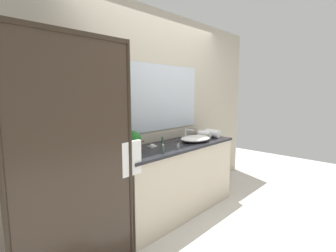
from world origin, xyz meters
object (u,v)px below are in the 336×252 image
object	(u,v)px
amenity_bottle_lotion	(163,149)
amenity_bottle_conditioner	(178,145)
potted_plant	(131,140)
soap_dish	(152,146)
sink_basin	(196,138)
rolled_towel_near_edge	(213,133)
amenity_bottle_shampoo	(163,141)
rolled_towel_middle	(205,134)
faucet	(186,136)

from	to	relation	value
amenity_bottle_lotion	amenity_bottle_conditioner	bearing A→B (deg)	7.02
potted_plant	soap_dish	size ratio (longest dim) A/B	2.42
sink_basin	rolled_towel_near_edge	world-z (taller)	rolled_towel_near_edge
sink_basin	amenity_bottle_shampoo	distance (m)	0.47
rolled_towel_near_edge	soap_dish	bearing A→B (deg)	170.88
sink_basin	potted_plant	world-z (taller)	potted_plant
potted_plant	rolled_towel_middle	distance (m)	1.30
soap_dish	amenity_bottle_shampoo	xyz separation A→B (m)	(0.21, 0.03, 0.03)
amenity_bottle_lotion	potted_plant	bearing A→B (deg)	130.47
potted_plant	amenity_bottle_lotion	size ratio (longest dim) A/B	2.55
sink_basin	rolled_towel_near_edge	xyz separation A→B (m)	(0.42, 0.00, 0.02)
amenity_bottle_lotion	amenity_bottle_conditioner	distance (m)	0.30
amenity_bottle_conditioner	amenity_bottle_shampoo	distance (m)	0.29
rolled_towel_near_edge	sink_basin	bearing A→B (deg)	-179.63
sink_basin	amenity_bottle_conditioner	xyz separation A→B (m)	(-0.46, -0.09, -0.00)
faucet	rolled_towel_middle	bearing A→B (deg)	-16.92
faucet	amenity_bottle_conditioner	bearing A→B (deg)	-151.40
rolled_towel_near_edge	amenity_bottle_shampoo	bearing A→B (deg)	166.82
soap_dish	amenity_bottle_conditioner	size ratio (longest dim) A/B	1.27
amenity_bottle_shampoo	rolled_towel_near_edge	xyz separation A→B (m)	(0.85, -0.20, 0.01)
faucet	amenity_bottle_lotion	distance (m)	0.81
amenity_bottle_shampoo	rolled_towel_middle	bearing A→B (deg)	-10.34
amenity_bottle_conditioner	sink_basin	bearing A→B (deg)	10.99
amenity_bottle_conditioner	faucet	bearing A→B (deg)	28.60
potted_plant	rolled_towel_near_edge	xyz separation A→B (m)	(1.41, -0.13, -0.08)
sink_basin	rolled_towel_near_edge	distance (m)	0.42
sink_basin	faucet	xyz separation A→B (m)	(0.00, 0.16, 0.01)
sink_basin	amenity_bottle_shampoo	world-z (taller)	amenity_bottle_shampoo
potted_plant	amenity_bottle_conditioner	world-z (taller)	potted_plant
sink_basin	amenity_bottle_conditioner	distance (m)	0.47
faucet	amenity_bottle_shampoo	bearing A→B (deg)	174.70
potted_plant	amenity_bottle_lotion	distance (m)	0.35
faucet	sink_basin	bearing A→B (deg)	-90.00
sink_basin	potted_plant	xyz separation A→B (m)	(-0.98, 0.13, 0.10)
amenity_bottle_shampoo	rolled_towel_middle	world-z (taller)	rolled_towel_middle
sink_basin	rolled_towel_middle	world-z (taller)	rolled_towel_middle
amenity_bottle_lotion	amenity_bottle_conditioner	xyz separation A→B (m)	(0.30, 0.04, -0.01)
faucet	amenity_bottle_shampoo	size ratio (longest dim) A/B	1.84
sink_basin	faucet	distance (m)	0.16
amenity_bottle_shampoo	rolled_towel_near_edge	size ratio (longest dim) A/B	0.40
sink_basin	amenity_bottle_lotion	size ratio (longest dim) A/B	4.88
amenity_bottle_lotion	rolled_towel_middle	bearing A→B (deg)	10.20
potted_plant	soap_dish	xyz separation A→B (m)	(0.35, 0.04, -0.12)
potted_plant	amenity_bottle_shampoo	xyz separation A→B (m)	(0.55, 0.07, -0.09)
faucet	amenity_bottle_conditioner	distance (m)	0.53
amenity_bottle_lotion	sink_basin	bearing A→B (deg)	9.44
sink_basin	amenity_bottle_conditioner	bearing A→B (deg)	-169.01
sink_basin	rolled_towel_middle	bearing A→B (deg)	12.01
sink_basin	amenity_bottle_lotion	world-z (taller)	amenity_bottle_lotion
soap_dish	rolled_towel_middle	distance (m)	0.96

